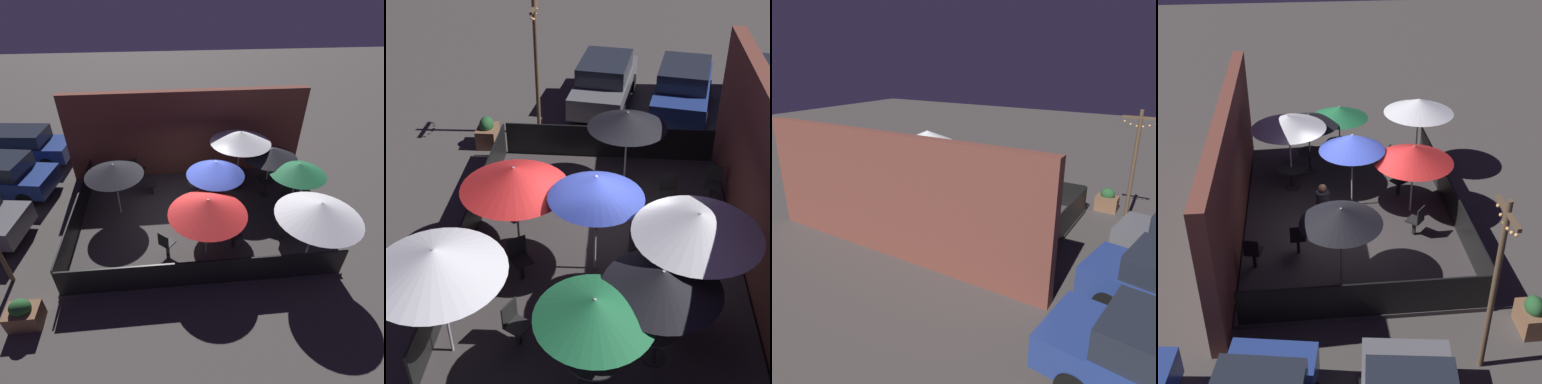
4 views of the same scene
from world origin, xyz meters
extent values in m
plane|color=#423D3A|center=(0.00, 0.00, 0.00)|extent=(60.00, 60.00, 0.00)
cube|color=#383333|center=(0.00, 0.00, 0.06)|extent=(8.19, 6.02, 0.12)
cube|color=brown|center=(0.00, 3.24, 1.85)|extent=(9.79, 0.36, 3.69)
cube|color=black|center=(0.00, -2.97, 0.59)|extent=(7.99, 0.05, 0.95)
cube|color=black|center=(-4.05, 0.00, 0.59)|extent=(0.05, 5.82, 0.95)
cylinder|color=#B2B2B7|center=(3.55, -0.01, 1.13)|extent=(0.05, 0.05, 2.03)
cone|color=#1E6B3D|center=(3.55, -0.01, 1.95)|extent=(1.93, 1.93, 0.40)
cylinder|color=#B2B2B7|center=(1.89, 1.66, 1.36)|extent=(0.05, 0.05, 2.49)
cone|color=silver|center=(1.89, 1.66, 2.40)|extent=(2.28, 2.28, 0.42)
cylinder|color=#B2B2B7|center=(2.91, 1.04, 1.16)|extent=(0.05, 0.05, 2.08)
cone|color=black|center=(2.91, 1.04, 2.01)|extent=(1.97, 1.97, 0.37)
cylinder|color=#B2B2B7|center=(0.66, -0.14, 1.29)|extent=(0.05, 0.05, 2.35)
cone|color=#283893|center=(0.66, -0.14, 2.22)|extent=(1.91, 1.91, 0.49)
cylinder|color=#B2B2B7|center=(-2.69, 0.46, 1.16)|extent=(0.05, 0.05, 2.08)
cone|color=black|center=(-2.69, 0.46, 2.00)|extent=(1.99, 1.99, 0.41)
cylinder|color=#B2B2B7|center=(0.17, -1.84, 1.20)|extent=(0.05, 0.05, 2.16)
cone|color=red|center=(0.17, -1.84, 2.03)|extent=(2.28, 2.28, 0.50)
cylinder|color=#B2B2B7|center=(3.04, -2.58, 1.32)|extent=(0.05, 0.05, 2.40)
cone|color=silver|center=(3.04, -2.58, 2.28)|extent=(2.30, 2.30, 0.47)
cylinder|color=black|center=(3.55, -0.01, 0.13)|extent=(0.51, 0.51, 0.02)
cylinder|color=black|center=(3.55, -0.01, 0.47)|extent=(0.08, 0.08, 0.70)
cylinder|color=black|center=(3.55, -0.01, 0.84)|extent=(0.94, 0.94, 0.04)
cylinder|color=black|center=(1.89, 1.66, 0.13)|extent=(0.53, 0.53, 0.02)
cylinder|color=black|center=(1.89, 1.66, 0.47)|extent=(0.08, 0.08, 0.71)
cylinder|color=black|center=(1.89, 1.66, 0.85)|extent=(0.97, 0.97, 0.04)
cylinder|color=black|center=(2.91, 1.04, 0.13)|extent=(0.43, 0.43, 0.02)
cylinder|color=black|center=(2.91, 1.04, 0.48)|extent=(0.08, 0.08, 0.72)
cylinder|color=black|center=(2.91, 1.04, 0.86)|extent=(0.78, 0.78, 0.04)
cube|color=black|center=(1.09, -1.63, 0.36)|extent=(0.11, 0.11, 0.48)
cube|color=black|center=(1.09, -1.63, 0.62)|extent=(0.55, 0.55, 0.04)
cube|color=black|center=(0.94, -1.73, 0.86)|extent=(0.25, 0.35, 0.44)
cube|color=black|center=(-1.54, 1.52, 0.35)|extent=(0.08, 0.08, 0.47)
cube|color=black|center=(-1.54, 1.52, 0.61)|extent=(0.42, 0.42, 0.04)
cube|color=black|center=(-1.72, 1.51, 0.85)|extent=(0.05, 0.40, 0.44)
cube|color=black|center=(-1.02, -1.71, 0.35)|extent=(0.11, 0.11, 0.45)
cube|color=black|center=(-1.02, -1.71, 0.59)|extent=(0.56, 0.56, 0.04)
cube|color=black|center=(-1.14, -1.84, 0.83)|extent=(0.32, 0.28, 0.44)
cube|color=black|center=(2.77, -1.41, 0.33)|extent=(0.11, 0.11, 0.42)
cube|color=black|center=(2.77, -1.41, 0.56)|extent=(0.54, 0.54, 0.04)
cube|color=black|center=(2.68, -1.56, 0.80)|extent=(0.36, 0.22, 0.44)
cube|color=black|center=(-2.03, 2.63, 0.36)|extent=(0.10, 0.10, 0.47)
cube|color=black|center=(-2.03, 2.63, 0.61)|extent=(0.48, 0.48, 0.04)
cube|color=black|center=(-2.20, 2.68, 0.85)|extent=(0.13, 0.40, 0.44)
cylinder|color=#333338|center=(0.03, 0.77, 0.57)|extent=(0.44, 0.44, 0.90)
sphere|color=#9E704C|center=(0.03, 0.77, 1.14)|extent=(0.23, 0.23, 0.23)
cube|color=brown|center=(-4.69, -3.64, 0.29)|extent=(0.81, 0.57, 0.57)
ellipsoid|color=#235128|center=(-4.69, -3.64, 0.66)|extent=(0.53, 0.42, 0.47)
cylinder|color=brown|center=(-5.59, -2.21, 2.04)|extent=(0.12, 0.12, 4.08)
cube|color=brown|center=(-5.59, -2.21, 3.83)|extent=(1.10, 0.08, 0.08)
sphere|color=#F4B260|center=(-6.05, -2.21, 3.68)|extent=(0.07, 0.07, 0.07)
sphere|color=#F4B260|center=(-5.87, -2.21, 3.60)|extent=(0.07, 0.07, 0.07)
sphere|color=#F4B260|center=(-5.69, -2.21, 3.55)|extent=(0.07, 0.07, 0.07)
sphere|color=#F4B260|center=(-5.50, -2.21, 3.55)|extent=(0.07, 0.07, 0.07)
sphere|color=#F4B260|center=(-5.32, -2.21, 3.60)|extent=(0.07, 0.07, 0.07)
sphere|color=#F4B260|center=(-5.14, -2.21, 3.68)|extent=(0.07, 0.07, 0.07)
camera|label=1|loc=(-0.90, -8.28, 7.28)|focal=28.00mm
camera|label=2|loc=(9.19, 0.19, 7.96)|focal=50.00mm
camera|label=3|loc=(-7.09, 10.65, 5.63)|focal=35.00mm
camera|label=4|loc=(-12.97, 1.26, 8.94)|focal=50.00mm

